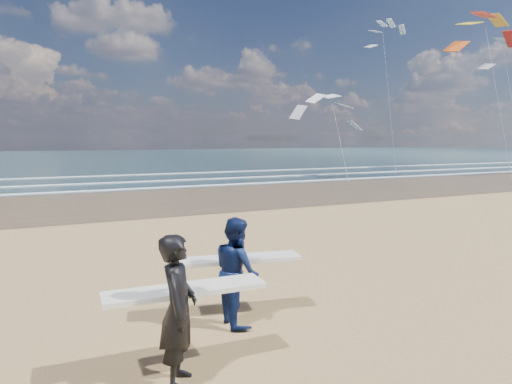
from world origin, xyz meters
TOP-DOWN VIEW (x-y plane):
  - wet_sand_strip at (20.00, 18.00)m, footprint 220.00×12.00m
  - ocean at (20.00, 72.00)m, footprint 220.00×100.00m
  - foam_breakers at (20.00, 28.10)m, footprint 220.00×11.70m
  - surfer_near at (0.07, -0.36)m, footprint 2.22×1.08m
  - surfer_far at (1.50, 1.10)m, footprint 2.26×1.28m
  - kite_0 at (29.24, 17.97)m, footprint 7.35×4.91m
  - kite_1 at (19.76, 24.31)m, footprint 6.56×4.82m
  - kite_2 at (41.71, 25.59)m, footprint 6.86×4.85m
  - kite_5 at (32.31, 32.87)m, footprint 5.67×4.72m

SIDE VIEW (x-z plane):
  - wet_sand_strip at x=20.00m, z-range 0.00..0.01m
  - ocean at x=20.00m, z-range 0.00..0.02m
  - foam_breakers at x=20.00m, z-range 0.02..0.08m
  - surfer_far at x=1.50m, z-range 0.01..1.86m
  - surfer_near at x=0.07m, z-range 0.01..1.99m
  - kite_1 at x=19.76m, z-range 0.66..8.51m
  - kite_0 at x=29.24m, z-range 1.35..15.30m
  - kite_2 at x=41.71m, z-range 1.14..15.63m
  - kite_5 at x=32.31m, z-range 0.64..17.29m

